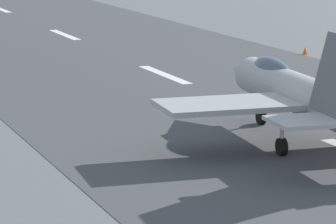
# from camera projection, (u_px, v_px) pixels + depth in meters

# --- Properties ---
(fighter_jet) EXTENTS (16.26, 13.77, 5.56)m
(fighter_jet) POSITION_uv_depth(u_px,v_px,m) (301.00, 93.00, 44.58)
(fighter_jet) COLOR #A4A6A1
(fighter_jet) RESTS_ON ground
(crew_person) EXTENTS (0.69, 0.36, 1.61)m
(crew_person) POSITION_uv_depth(u_px,v_px,m) (336.00, 66.00, 63.04)
(crew_person) COLOR #1E2338
(crew_person) RESTS_ON ground
(marker_cone_far) EXTENTS (0.44, 0.44, 0.55)m
(marker_cone_far) POSITION_uv_depth(u_px,v_px,m) (305.00, 51.00, 74.40)
(marker_cone_far) COLOR orange
(marker_cone_far) RESTS_ON ground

